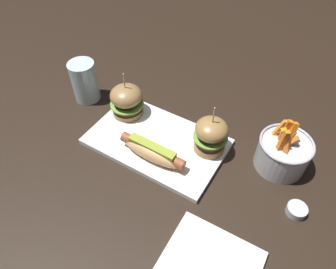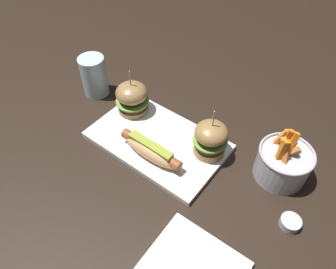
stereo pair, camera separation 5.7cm
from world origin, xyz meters
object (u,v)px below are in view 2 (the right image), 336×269
(platter_main, at_px, (158,141))
(hot_dog, at_px, (151,150))
(slider_right, at_px, (210,139))
(slider_left, at_px, (132,97))
(sauce_ramekin, at_px, (290,222))
(fries_bucket, at_px, (283,163))
(water_glass, at_px, (94,76))

(platter_main, bearing_deg, hot_dog, -66.84)
(platter_main, relative_size, slider_right, 2.53)
(platter_main, height_order, slider_right, slider_right)
(slider_left, distance_m, slider_right, 0.25)
(slider_right, bearing_deg, sauce_ramekin, -13.31)
(slider_left, distance_m, sauce_ramekin, 0.50)
(slider_right, bearing_deg, slider_left, -179.94)
(sauce_ramekin, bearing_deg, fries_bucket, 123.93)
(platter_main, relative_size, fries_bucket, 2.57)
(slider_left, xyz_separation_m, water_glass, (-0.15, 0.00, 0.00))
(hot_dog, bearing_deg, slider_left, 146.20)
(slider_right, xyz_separation_m, sauce_ramekin, (0.24, -0.06, -0.05))
(hot_dog, height_order, slider_right, slider_right)
(slider_right, relative_size, sauce_ramekin, 3.13)
(platter_main, relative_size, hot_dog, 1.98)
(platter_main, bearing_deg, slider_right, 19.67)
(water_glass, bearing_deg, slider_left, -0.88)
(slider_left, height_order, fries_bucket, slider_left)
(slider_right, bearing_deg, fries_bucket, 17.68)
(fries_bucket, bearing_deg, slider_right, -162.32)
(platter_main, height_order, sauce_ramekin, sauce_ramekin)
(slider_right, height_order, fries_bucket, slider_right)
(slider_left, bearing_deg, fries_bucket, 7.24)
(fries_bucket, bearing_deg, sauce_ramekin, -56.07)
(platter_main, distance_m, slider_left, 0.14)
(platter_main, xyz_separation_m, water_glass, (-0.28, 0.05, 0.05))
(slider_left, height_order, slider_right, slider_right)
(slider_right, bearing_deg, hot_dog, -136.81)
(hot_dog, xyz_separation_m, slider_right, (0.11, 0.10, 0.02))
(hot_dog, distance_m, sauce_ramekin, 0.35)
(platter_main, relative_size, sauce_ramekin, 7.91)
(hot_dog, height_order, fries_bucket, fries_bucket)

